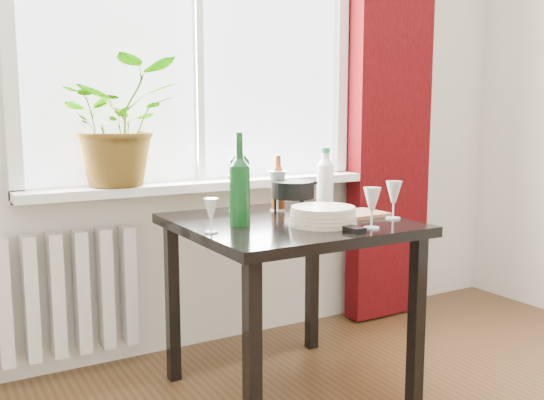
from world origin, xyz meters
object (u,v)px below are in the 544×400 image
wineglass_back_center (277,191)px  wine_bottle_left (240,182)px  wineglass_back_left (236,192)px  tv_remote (346,227)px  cleaning_bottle (325,177)px  wineglass_far_right (394,200)px  table (288,242)px  wineglass_front_left (211,215)px  wineglass_front_right (372,208)px  bottle_amber (278,182)px  potted_plant (119,122)px  cutting_board (352,215)px  wine_bottle_right (240,174)px  radiator (44,297)px  plate_stack (323,216)px  fondue_pot (293,197)px

wineglass_back_center → wine_bottle_left: bearing=-144.2°
wineglass_back_left → tv_remote: size_ratio=0.95×
cleaning_bottle → wineglass_far_right: size_ratio=1.70×
wine_bottle_left → tv_remote: bearing=-43.5°
cleaning_bottle → wineglass_back_left: bearing=168.3°
table → wineglass_front_left: wineglass_front_left is taller
wine_bottle_left → wineglass_front_right: bearing=-38.4°
wine_bottle_left → bottle_amber: (0.31, 0.24, -0.04)m
wineglass_far_right → potted_plant: bearing=137.1°
table → wineglass_back_center: size_ratio=4.67×
bottle_amber → wineglass_back_center: bottle_amber is taller
wineglass_far_right → wine_bottle_left: bearing=162.2°
table → cutting_board: (0.27, -0.07, 0.10)m
potted_plant → wine_bottle_right: 0.63m
radiator → tv_remote: (0.92, -0.92, 0.37)m
wine_bottle_right → wineglass_front_left: 0.35m
radiator → wineglass_far_right: bearing=-34.0°
bottle_amber → tv_remote: (-0.02, -0.52, -0.11)m
cleaning_bottle → wineglass_front_left: size_ratio=2.11×
radiator → cleaning_bottle: bearing=-19.1°
cleaning_bottle → plate_stack: bearing=-126.0°
radiator → table: table is taller
plate_stack → cutting_board: plate_stack is taller
tv_remote → radiator: bearing=132.7°
wineglass_front_right → plate_stack: (-0.11, 0.15, -0.04)m
wineglass_front_left → fondue_pot: size_ratio=0.62×
bottle_amber → cutting_board: (0.18, -0.30, -0.12)m
wineglass_back_center → wineglass_front_left: bearing=-146.8°
radiator → cleaning_bottle: cleaning_bottle is taller
plate_stack → tv_remote: plate_stack is taller
potted_plant → cleaning_bottle: (0.83, -0.39, -0.25)m
plate_stack → fondue_pot: bearing=81.5°
wineglass_back_center → tv_remote: size_ratio=1.07×
bottle_amber → cleaning_bottle: bearing=-3.1°
cleaning_bottle → fondue_pot: 0.27m
wine_bottle_right → tv_remote: (0.22, -0.43, -0.17)m
wineglass_front_right → table: bearing=118.1°
potted_plant → cutting_board: 1.10m
cleaning_bottle → wineglass_back_left: (-0.42, 0.09, -0.05)m
wineglass_front_left → table: bearing=13.2°
potted_plant → tv_remote: size_ratio=3.31×
wineglass_front_left → tv_remote: wineglass_front_left is taller
radiator → plate_stack: size_ratio=3.05×
wine_bottle_left → wineglass_back_center: bearing=35.8°
bottle_amber → wineglass_back_left: 0.19m
wine_bottle_left → table: bearing=1.5°
potted_plant → wineglass_far_right: size_ratio=3.55×
wineglass_far_right → wineglass_back_left: wineglass_back_left is taller
wine_bottle_left → wineglass_back_center: size_ratio=1.84×
wine_bottle_right → wine_bottle_left: bearing=-117.2°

